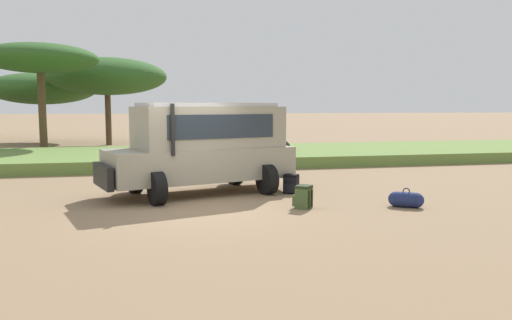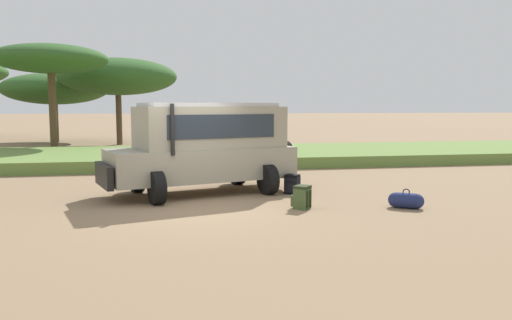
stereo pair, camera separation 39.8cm
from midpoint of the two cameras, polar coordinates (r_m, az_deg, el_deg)
The scene contains 9 objects.
ground_plane at distance 11.57m, azimuth -5.47°, elevation -5.58°, with size 320.00×320.00×0.00m, color #8C7051.
grass_bank at distance 21.52m, azimuth -7.93°, elevation 0.41°, with size 120.00×7.00×0.44m.
safari_vehicle at distance 13.51m, azimuth -5.00°, elevation 1.65°, with size 5.46×3.57×2.44m.
backpack_beside_front_wheel at distance 13.54m, azimuth 4.99°, elevation -2.78°, with size 0.47×0.47×0.52m.
backpack_cluster_center at distance 11.58m, azimuth 6.24°, elevation -4.27°, with size 0.49×0.49×0.54m.
duffel_bag_low_black_case at distance 12.14m, azimuth 17.67°, elevation -4.44°, with size 0.74×0.60×0.46m.
acacia_tree_centre_back at distance 35.68m, azimuth -21.70°, elevation 7.56°, with size 6.86×6.20×4.53m.
acacia_tree_right_mid at distance 26.53m, azimuth -22.01°, elevation 10.59°, with size 5.46×5.42×5.34m.
acacia_tree_far_right at distance 31.88m, azimuth -15.17°, elevation 9.16°, with size 7.14×6.09×5.28m.
Camera 2 is at (-0.82, -11.33, 2.34)m, focal length 35.00 mm.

